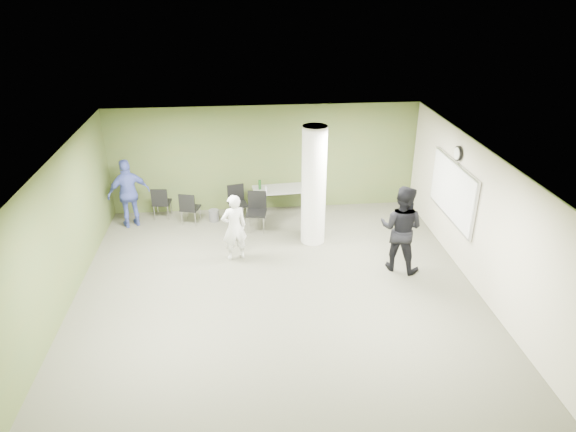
{
  "coord_description": "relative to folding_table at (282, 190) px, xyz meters",
  "views": [
    {
      "loc": [
        -0.62,
        -8.69,
        5.79
      ],
      "look_at": [
        0.32,
        1.0,
        1.15
      ],
      "focal_mm": 32.0,
      "sensor_mm": 36.0,
      "label": 1
    }
  ],
  "objects": [
    {
      "name": "chair_back_left",
      "position": [
        -3.12,
        0.03,
        -0.18
      ],
      "size": [
        0.47,
        0.47,
        0.86
      ],
      "rotation": [
        0.0,
        0.0,
        3.05
      ],
      "color": "black",
      "rests_on": "floor"
    },
    {
      "name": "folding_table",
      "position": [
        0.0,
        0.0,
        0.0
      ],
      "size": [
        1.6,
        0.8,
        0.98
      ],
      "rotation": [
        0.0,
        0.0,
        0.08
      ],
      "color": "gray",
      "rests_on": "floor"
    },
    {
      "name": "ceiling",
      "position": [
        -0.41,
        -3.55,
        2.12
      ],
      "size": [
        8.0,
        8.0,
        0.0
      ],
      "primitive_type": "plane",
      "rotation": [
        3.14,
        0.0,
        0.0
      ],
      "color": "white",
      "rests_on": "wall_back"
    },
    {
      "name": "wall_clock",
      "position": [
        3.51,
        -2.35,
        1.67
      ],
      "size": [
        0.06,
        0.32,
        0.32
      ],
      "color": "black",
      "rests_on": "wall_right_cream"
    },
    {
      "name": "wall_right_cream",
      "position": [
        3.59,
        -3.55,
        0.72
      ],
      "size": [
        0.02,
        8.0,
        2.8
      ],
      "primitive_type": "cube",
      "color": "beige",
      "rests_on": "floor"
    },
    {
      "name": "wall_back",
      "position": [
        -0.41,
        0.45,
        0.72
      ],
      "size": [
        8.0,
        2.8,
        0.02
      ],
      "primitive_type": "cube",
      "rotation": [
        1.57,
        0.0,
        0.0
      ],
      "color": "#535C2B",
      "rests_on": "floor"
    },
    {
      "name": "woman_white",
      "position": [
        -1.24,
        -2.21,
        0.08
      ],
      "size": [
        0.64,
        0.51,
        1.53
      ],
      "primitive_type": "imported",
      "rotation": [
        0.0,
        0.0,
        3.43
      ],
      "color": "silver",
      "rests_on": "floor"
    },
    {
      "name": "man_blue",
      "position": [
        -3.81,
        -0.3,
        0.19
      ],
      "size": [
        1.11,
        0.79,
        1.75
      ],
      "primitive_type": "imported",
      "rotation": [
        0.0,
        0.0,
        3.54
      ],
      "color": "#4552AC",
      "rests_on": "floor"
    },
    {
      "name": "chair_table_left",
      "position": [
        -1.18,
        -0.15,
        -0.16
      ],
      "size": [
        0.54,
        0.54,
        0.9
      ],
      "rotation": [
        0.0,
        0.0,
        0.23
      ],
      "color": "black",
      "rests_on": "floor"
    },
    {
      "name": "chair_back_right",
      "position": [
        -2.37,
        -0.39,
        -0.18
      ],
      "size": [
        0.53,
        0.53,
        0.86
      ],
      "rotation": [
        0.0,
        0.0,
        2.86
      ],
      "color": "black",
      "rests_on": "floor"
    },
    {
      "name": "whiteboard",
      "position": [
        3.51,
        -2.35,
        0.82
      ],
      "size": [
        0.05,
        2.3,
        1.3
      ],
      "color": "silver",
      "rests_on": "wall_right_cream"
    },
    {
      "name": "column",
      "position": [
        0.59,
        -1.55,
        0.72
      ],
      "size": [
        0.56,
        0.56,
        2.8
      ],
      "primitive_type": "cylinder",
      "color": "silver",
      "rests_on": "floor"
    },
    {
      "name": "chair_table_right",
      "position": [
        -0.7,
        -0.78,
        -0.13
      ],
      "size": [
        0.55,
        0.55,
        0.95
      ],
      "rotation": [
        0.0,
        0.0,
        -0.16
      ],
      "color": "black",
      "rests_on": "floor"
    },
    {
      "name": "man_black",
      "position": [
        2.24,
        -2.96,
        0.26
      ],
      "size": [
        1.16,
        1.1,
        1.9
      ],
      "primitive_type": "imported",
      "rotation": [
        0.0,
        0.0,
        2.59
      ],
      "color": "black",
      "rests_on": "floor"
    },
    {
      "name": "wall_left",
      "position": [
        -4.41,
        -3.55,
        0.72
      ],
      "size": [
        0.02,
        8.0,
        2.8
      ],
      "primitive_type": "cube",
      "color": "#535C2B",
      "rests_on": "floor"
    },
    {
      "name": "wastebasket",
      "position": [
        -1.78,
        -0.24,
        -0.54
      ],
      "size": [
        0.26,
        0.26,
        0.3
      ],
      "primitive_type": "cylinder",
      "color": "#4C4C4C",
      "rests_on": "floor"
    },
    {
      "name": "floor",
      "position": [
        -0.41,
        -3.55,
        -0.68
      ],
      "size": [
        8.0,
        8.0,
        0.0
      ],
      "primitive_type": "plane",
      "color": "#4C4C3C",
      "rests_on": "ground"
    }
  ]
}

